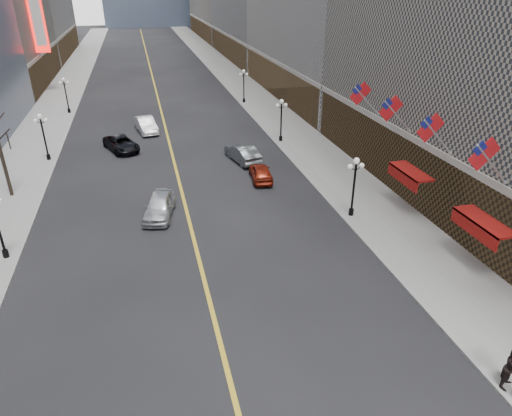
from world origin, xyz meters
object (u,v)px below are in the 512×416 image
car_nb_far (121,144)px  car_sb_mid (261,172)px  streetlamp_east_3 (244,82)px  streetlamp_east_2 (281,116)px  streetlamp_west_2 (43,132)px  car_sb_far (242,153)px  streetlamp_east_1 (354,181)px  car_nb_mid (146,125)px  streetlamp_west_3 (66,92)px  car_nb_near (159,206)px

car_nb_far → car_sb_mid: car_nb_far is taller
streetlamp_east_3 → streetlamp_east_2: bearing=-90.0°
streetlamp_west_2 → car_sb_far: bearing=-14.5°
streetlamp_east_1 → car_sb_mid: bearing=119.5°
car_nb_mid → car_nb_far: 6.51m
car_nb_far → car_sb_far: bearing=-49.5°
car_sb_far → streetlamp_east_2: bearing=-151.4°
streetlamp_west_3 → car_nb_far: streetlamp_west_3 is taller
car_nb_mid → car_nb_far: size_ratio=0.98×
streetlamp_east_2 → car_nb_far: size_ratio=0.86×
streetlamp_east_1 → streetlamp_west_3: 43.05m
streetlamp_east_3 → car_nb_mid: size_ratio=0.87×
car_nb_far → streetlamp_west_3: bearing=91.2°
car_nb_mid → car_sb_far: 14.85m
streetlamp_west_3 → car_nb_mid: size_ratio=0.87×
streetlamp_east_1 → streetlamp_east_2: 18.00m
car_nb_mid → car_sb_mid: car_nb_mid is taller
streetlamp_west_3 → car_nb_mid: streetlamp_west_3 is taller
streetlamp_east_3 → car_nb_mid: (-14.01, -10.68, -2.05)m
streetlamp_east_2 → car_sb_mid: streetlamp_east_2 is taller
car_nb_far → car_sb_mid: (11.97, -11.01, -0.01)m
streetlamp_west_2 → car_sb_far: (18.29, -4.72, -2.07)m
streetlamp_east_1 → car_sb_mid: 9.88m
car_sb_mid → car_sb_far: (-0.56, 4.90, 0.10)m
car_sb_mid → car_nb_mid: bearing=-55.5°
streetlamp_east_1 → streetlamp_west_2: (-23.60, 18.00, 0.00)m
streetlamp_east_1 → car_nb_near: size_ratio=0.91×
streetlamp_east_3 → car_sb_mid: streetlamp_east_3 is taller
car_sb_mid → streetlamp_west_2: bearing=-21.2°
car_nb_near → car_sb_far: car_nb_near is taller
streetlamp_east_3 → streetlamp_west_3: size_ratio=1.00×
car_nb_near → car_nb_mid: car_nb_mid is taller
streetlamp_east_3 → car_nb_mid: 17.74m
streetlamp_east_2 → car_nb_near: (-13.80, -14.36, -2.06)m
car_sb_mid → car_sb_far: car_sb_far is taller
streetlamp_east_1 → car_nb_near: (-13.80, 3.64, -2.06)m
car_nb_near → streetlamp_east_2: bearing=59.1°
car_sb_mid → streetlamp_east_2: bearing=-110.4°
streetlamp_east_1 → car_sb_mid: size_ratio=1.06×
streetlamp_west_2 → car_nb_far: size_ratio=0.86×
streetlamp_west_3 → streetlamp_west_2: bearing=-90.0°
car_sb_mid → car_nb_far: bearing=-36.8°
streetlamp_east_2 → car_sb_mid: (-4.75, -9.62, -2.17)m
streetlamp_east_2 → car_sb_mid: 10.94m
streetlamp_east_1 → streetlamp_west_3: bearing=123.2°
car_nb_mid → streetlamp_west_2: bearing=-153.0°
streetlamp_west_2 → car_nb_near: (9.80, -14.36, -2.06)m
streetlamp_west_3 → car_sb_mid: (18.85, -27.62, -2.17)m
car_nb_far → streetlamp_west_2: bearing=170.1°
streetlamp_west_2 → streetlamp_west_3: size_ratio=1.00×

